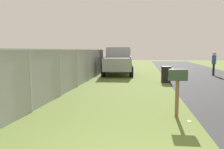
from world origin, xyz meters
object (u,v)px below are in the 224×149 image
(pickup_truck, at_px, (118,60))
(pedestrian, at_px, (214,62))
(mailbox, at_px, (178,79))
(trash_bin, at_px, (166,74))

(pickup_truck, relative_size, pedestrian, 2.93)
(mailbox, distance_m, trash_bin, 6.76)
(mailbox, distance_m, pedestrian, 11.64)
(mailbox, bearing_deg, pedestrian, -23.73)
(mailbox, bearing_deg, pickup_truck, 12.48)
(pickup_truck, distance_m, pedestrian, 7.10)
(pickup_truck, distance_m, trash_bin, 5.23)
(trash_bin, bearing_deg, pedestrian, -43.00)
(trash_bin, height_order, pedestrian, pedestrian)
(trash_bin, relative_size, pedestrian, 0.54)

